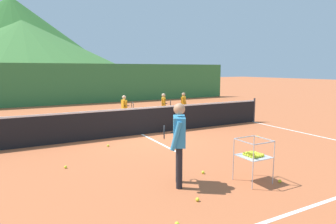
% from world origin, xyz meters
% --- Properties ---
extents(ground_plane, '(120.00, 120.00, 0.00)m').
position_xyz_m(ground_plane, '(0.00, 0.00, 0.00)').
color(ground_plane, '#BC6038').
extents(line_baseline_near, '(10.62, 0.08, 0.01)m').
position_xyz_m(line_baseline_near, '(0.00, -6.43, 0.00)').
color(line_baseline_near, white).
rests_on(line_baseline_near, ground).
extents(line_baseline_far, '(10.62, 0.08, 0.01)m').
position_xyz_m(line_baseline_far, '(0.00, 5.83, 0.00)').
color(line_baseline_far, white).
rests_on(line_baseline_far, ground).
extents(line_sideline_east, '(0.08, 12.26, 0.01)m').
position_xyz_m(line_sideline_east, '(5.31, 0.00, 0.00)').
color(line_sideline_east, white).
rests_on(line_sideline_east, ground).
extents(line_service_center, '(0.08, 5.00, 0.01)m').
position_xyz_m(line_service_center, '(0.00, 0.00, 0.00)').
color(line_service_center, white).
rests_on(line_service_center, ground).
extents(tennis_net, '(10.86, 0.08, 1.05)m').
position_xyz_m(tennis_net, '(0.00, 0.00, 0.50)').
color(tennis_net, '#333338').
rests_on(tennis_net, ground).
extents(instructor, '(0.53, 0.83, 1.66)m').
position_xyz_m(instructor, '(-1.14, -4.56, 1.00)').
color(instructor, black).
rests_on(instructor, ground).
extents(student_0, '(0.40, 0.62, 1.23)m').
position_xyz_m(student_0, '(0.15, 2.18, 0.74)').
color(student_0, navy).
rests_on(student_0, ground).
extents(student_1, '(0.41, 0.69, 1.25)m').
position_xyz_m(student_1, '(1.95, 2.05, 0.75)').
color(student_1, silver).
rests_on(student_1, ground).
extents(student_2, '(0.44, 0.45, 1.23)m').
position_xyz_m(student_2, '(3.04, 2.15, 0.74)').
color(student_2, navy).
rests_on(student_2, ground).
extents(ball_cart, '(0.58, 0.58, 0.90)m').
position_xyz_m(ball_cart, '(0.29, -5.15, 0.58)').
color(ball_cart, '#B7B7BC').
rests_on(ball_cart, ground).
extents(tennis_ball_0, '(0.07, 0.07, 0.07)m').
position_xyz_m(tennis_ball_0, '(3.32, -2.31, 0.03)').
color(tennis_ball_0, yellow).
rests_on(tennis_ball_0, ground).
extents(tennis_ball_2, '(0.07, 0.07, 0.07)m').
position_xyz_m(tennis_ball_2, '(-1.55, -1.05, 0.03)').
color(tennis_ball_2, yellow).
rests_on(tennis_ball_2, ground).
extents(tennis_ball_3, '(0.07, 0.07, 0.07)m').
position_xyz_m(tennis_ball_3, '(-1.93, -5.89, 0.03)').
color(tennis_ball_3, yellow).
rests_on(tennis_ball_3, ground).
extents(tennis_ball_4, '(0.07, 0.07, 0.07)m').
position_xyz_m(tennis_ball_4, '(-2.99, -2.46, 0.03)').
color(tennis_ball_4, yellow).
rests_on(tennis_ball_4, ground).
extents(tennis_ball_6, '(0.07, 0.07, 0.07)m').
position_xyz_m(tennis_ball_6, '(-1.21, -5.35, 0.03)').
color(tennis_ball_6, yellow).
rests_on(tennis_ball_6, ground).
extents(tennis_ball_8, '(0.07, 0.07, 0.07)m').
position_xyz_m(tennis_ball_8, '(-0.34, -4.28, 0.03)').
color(tennis_ball_8, yellow).
rests_on(tennis_ball_8, ground).
extents(tennis_ball_9, '(0.07, 0.07, 0.07)m').
position_xyz_m(tennis_ball_9, '(0.76, -5.44, 0.03)').
color(tennis_ball_9, yellow).
rests_on(tennis_ball_9, ground).
extents(windscreen_fence, '(23.36, 0.08, 2.69)m').
position_xyz_m(windscreen_fence, '(0.00, 10.41, 1.35)').
color(windscreen_fence, '#33753D').
rests_on(windscreen_fence, ground).
extents(hill_1, '(48.07, 48.07, 11.34)m').
position_xyz_m(hill_1, '(-1.93, 51.63, 5.67)').
color(hill_1, '#427A38').
rests_on(hill_1, ground).
extents(hill_2, '(45.97, 45.97, 16.87)m').
position_xyz_m(hill_2, '(-3.37, 58.92, 8.44)').
color(hill_2, '#2D6628').
rests_on(hill_2, ground).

